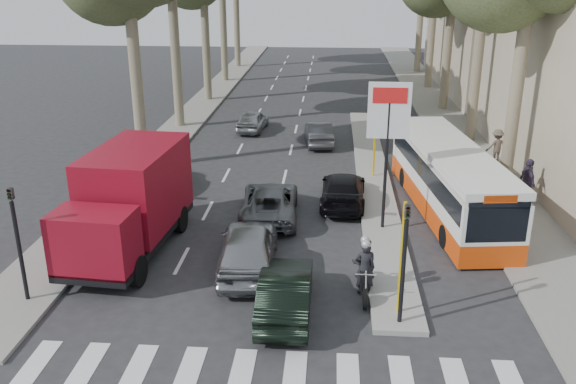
% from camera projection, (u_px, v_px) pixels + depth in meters
% --- Properties ---
extents(ground, '(120.00, 120.00, 0.00)m').
position_uv_depth(ground, '(286.00, 294.00, 18.48)').
color(ground, '#28282B').
rests_on(ground, ground).
extents(sidewalk_right, '(3.20, 70.00, 0.12)m').
position_uv_depth(sidewalk_right, '(440.00, 112.00, 41.25)').
color(sidewalk_right, gray).
rests_on(sidewalk_right, ground).
extents(median_left, '(2.40, 64.00, 0.12)m').
position_uv_depth(median_left, '(207.00, 100.00, 45.18)').
color(median_left, gray).
rests_on(median_left, ground).
extents(traffic_island, '(1.50, 26.00, 0.16)m').
position_uv_depth(traffic_island, '(373.00, 177.00, 28.52)').
color(traffic_island, gray).
rests_on(traffic_island, ground).
extents(billboard, '(1.50, 12.10, 5.60)m').
position_uv_depth(billboard, '(388.00, 135.00, 21.64)').
color(billboard, yellow).
rests_on(billboard, ground).
extents(traffic_light_island, '(0.16, 0.41, 3.60)m').
position_uv_depth(traffic_light_island, '(405.00, 245.00, 15.99)').
color(traffic_light_island, black).
rests_on(traffic_light_island, ground).
extents(traffic_light_left, '(0.16, 0.41, 3.60)m').
position_uv_depth(traffic_light_left, '(15.00, 225.00, 17.19)').
color(traffic_light_left, black).
rests_on(traffic_light_left, ground).
extents(silver_hatchback, '(2.14, 4.73, 1.58)m').
position_uv_depth(silver_hatchback, '(248.00, 248.00, 19.74)').
color(silver_hatchback, '#93969A').
rests_on(silver_hatchback, ground).
extents(dark_hatchback, '(1.47, 4.12, 1.36)m').
position_uv_depth(dark_hatchback, '(286.00, 291.00, 17.30)').
color(dark_hatchback, black).
rests_on(dark_hatchback, ground).
extents(queue_car_a, '(2.37, 4.77, 1.30)m').
position_uv_depth(queue_car_a, '(270.00, 202.00, 23.94)').
color(queue_car_a, '#52555A').
rests_on(queue_car_a, ground).
extents(queue_car_b, '(1.98, 4.50, 1.29)m').
position_uv_depth(queue_car_b, '(343.00, 189.00, 25.30)').
color(queue_car_b, black).
rests_on(queue_car_b, ground).
extents(queue_car_c, '(1.79, 3.79, 1.25)m').
position_uv_depth(queue_car_c, '(253.00, 120.00, 36.67)').
color(queue_car_c, '#9CA0A4').
rests_on(queue_car_c, ground).
extents(queue_car_d, '(1.80, 3.99, 1.27)m').
position_uv_depth(queue_car_d, '(319.00, 133.00, 33.85)').
color(queue_car_d, '#43454A').
rests_on(queue_car_d, ground).
extents(queue_car_e, '(1.77, 4.23, 1.22)m').
position_uv_depth(queue_car_e, '(160.00, 175.00, 27.11)').
color(queue_car_e, black).
rests_on(queue_car_e, ground).
extents(red_truck, '(3.00, 6.78, 3.52)m').
position_uv_depth(red_truck, '(130.00, 200.00, 20.77)').
color(red_truck, black).
rests_on(red_truck, ground).
extents(city_bus, '(3.48, 10.55, 2.73)m').
position_uv_depth(city_bus, '(449.00, 178.00, 24.22)').
color(city_bus, '#DA420C').
rests_on(city_bus, ground).
extents(motorcycle, '(0.77, 2.16, 1.84)m').
position_uv_depth(motorcycle, '(364.00, 267.00, 18.37)').
color(motorcycle, black).
rests_on(motorcycle, ground).
extents(pedestrian_near, '(0.73, 1.21, 1.93)m').
position_uv_depth(pedestrian_near, '(528.00, 182.00, 24.87)').
color(pedestrian_near, '#3B314A').
rests_on(pedestrian_near, sidewalk_right).
extents(pedestrian_far, '(1.19, 0.71, 1.72)m').
position_uv_depth(pedestrian_far, '(497.00, 146.00, 30.16)').
color(pedestrian_far, brown).
rests_on(pedestrian_far, sidewalk_right).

